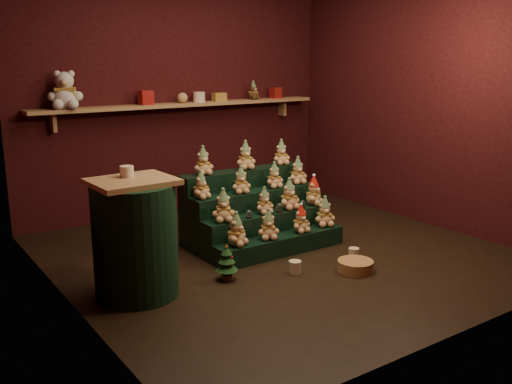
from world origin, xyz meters
TOP-DOWN VIEW (x-y plane):
  - ground at (0.00, 0.00)m, footprint 4.00×4.00m
  - back_wall at (0.00, 2.05)m, footprint 4.00×0.10m
  - front_wall at (0.00, -2.05)m, footprint 4.00×0.10m
  - left_wall at (-2.05, 0.00)m, footprint 0.10×4.00m
  - right_wall at (2.05, 0.00)m, footprint 0.10×4.00m
  - back_shelf at (0.00, 1.87)m, footprint 3.60×0.26m
  - riser_tier_front at (0.02, -0.01)m, footprint 1.40×0.22m
  - riser_tier_midfront at (0.02, 0.21)m, footprint 1.40×0.22m
  - riser_tier_midback at (0.02, 0.43)m, footprint 1.40×0.22m
  - riser_tier_back at (0.02, 0.65)m, footprint 1.40×0.22m
  - teddy_0 at (-0.49, -0.01)m, footprint 0.28×0.28m
  - teddy_1 at (-0.14, -0.02)m, footprint 0.26×0.25m
  - teddy_2 at (0.24, -0.03)m, footprint 0.20×0.18m
  - teddy_3 at (0.57, 0.00)m, footprint 0.26×0.25m
  - teddy_4 at (-0.50, 0.19)m, footprint 0.27×0.26m
  - teddy_5 at (-0.03, 0.20)m, footprint 0.19×0.17m
  - teddy_6 at (0.27, 0.20)m, footprint 0.22×0.20m
  - teddy_7 at (0.59, 0.19)m, footprint 0.27×0.26m
  - teddy_8 at (-0.59, 0.44)m, footprint 0.24×0.23m
  - teddy_9 at (-0.16, 0.41)m, footprint 0.22×0.21m
  - teddy_10 at (0.25, 0.42)m, footprint 0.20×0.18m
  - teddy_11 at (0.56, 0.43)m, footprint 0.22×0.20m
  - teddy_12 at (-0.45, 0.64)m, footprint 0.22×0.20m
  - teddy_13 at (0.05, 0.65)m, footprint 0.23×0.22m
  - teddy_14 at (0.50, 0.64)m, footprint 0.21×0.20m
  - snow_globe_a at (-0.25, 0.15)m, footprint 0.06×0.06m
  - snow_globe_b at (0.11, 0.15)m, footprint 0.07×0.07m
  - snow_globe_c at (0.40, 0.15)m, footprint 0.06×0.06m
  - side_table at (-1.51, -0.13)m, footprint 0.66×0.66m
  - table_ornament at (-1.51, -0.03)m, footprint 0.11×0.11m
  - mini_christmas_tree at (-0.76, -0.27)m, footprint 0.19×0.19m
  - mug_left at (-0.19, -0.48)m, footprint 0.11×0.11m
  - mug_right at (0.50, -0.51)m, footprint 0.10×0.10m
  - wicker_basket at (0.28, -0.75)m, footprint 0.39×0.39m
  - white_bear at (-1.38, 1.84)m, footprint 0.44×0.42m
  - brown_bear at (0.96, 1.84)m, footprint 0.19×0.18m
  - gift_tin_red_a at (-0.49, 1.85)m, footprint 0.14×0.14m
  - gift_tin_cream at (0.19, 1.85)m, footprint 0.14×0.14m
  - gift_tin_red_b at (1.32, 1.85)m, footprint 0.12×0.12m
  - shelf_plush_ball at (-0.03, 1.85)m, footprint 0.12×0.12m
  - scarf_gift_box at (0.47, 1.85)m, footprint 0.16×0.10m

SIDE VIEW (x-z plane):
  - ground at x=0.00m, z-range 0.00..0.00m
  - wicker_basket at x=0.28m, z-range 0.00..0.10m
  - mug_right at x=0.50m, z-range 0.00..0.10m
  - mug_left at x=-0.19m, z-range 0.00..0.11m
  - riser_tier_front at x=0.02m, z-range 0.00..0.18m
  - mini_christmas_tree at x=-0.76m, z-range 0.00..0.32m
  - riser_tier_midfront at x=0.02m, z-range 0.00..0.36m
  - riser_tier_midback at x=0.02m, z-range 0.00..0.54m
  - teddy_2 at x=0.24m, z-range 0.18..0.45m
  - teddy_1 at x=-0.14m, z-range 0.18..0.46m
  - teddy_3 at x=0.57m, z-range 0.18..0.48m
  - teddy_0 at x=-0.49m, z-range 0.18..0.48m
  - riser_tier_back at x=0.02m, z-range 0.00..0.72m
  - snow_globe_a at x=-0.25m, z-range 0.36..0.44m
  - snow_globe_c at x=0.40m, z-range 0.36..0.44m
  - snow_globe_b at x=0.11m, z-range 0.36..0.45m
  - side_table at x=-1.51m, z-range -0.01..0.94m
  - teddy_5 at x=-0.03m, z-range 0.36..0.62m
  - teddy_7 at x=0.59m, z-range 0.36..0.65m
  - teddy_4 at x=-0.50m, z-range 0.36..0.66m
  - teddy_6 at x=0.27m, z-range 0.36..0.66m
  - teddy_10 at x=0.25m, z-range 0.54..0.80m
  - teddy_8 at x=-0.59m, z-range 0.54..0.80m
  - teddy_9 at x=-0.16m, z-range 0.54..0.80m
  - teddy_11 at x=0.56m, z-range 0.54..0.82m
  - teddy_14 at x=0.50m, z-range 0.72..0.98m
  - teddy_12 at x=-0.45m, z-range 0.72..1.00m
  - teddy_13 at x=0.05m, z-range 0.72..1.00m
  - table_ornament at x=-1.51m, z-range 0.94..1.03m
  - back_shelf at x=0.00m, z-range 1.17..1.41m
  - scarf_gift_box at x=0.47m, z-range 1.32..1.42m
  - gift_tin_cream at x=0.19m, z-range 1.32..1.44m
  - shelf_plush_ball at x=-0.03m, z-range 1.32..1.44m
  - gift_tin_red_b at x=1.32m, z-range 1.32..1.46m
  - back_wall at x=0.00m, z-range 0.00..2.80m
  - front_wall at x=0.00m, z-range 0.00..2.80m
  - left_wall at x=-2.05m, z-range 0.00..2.80m
  - right_wall at x=2.05m, z-range 0.00..2.80m
  - gift_tin_red_a at x=-0.49m, z-range 1.32..1.48m
  - brown_bear at x=0.96m, z-range 1.32..1.55m
  - white_bear at x=-1.38m, z-range 1.32..1.81m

